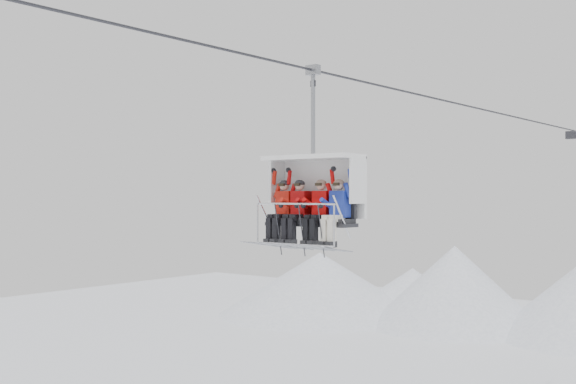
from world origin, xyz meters
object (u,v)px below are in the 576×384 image
Objects in this scene: chairlift_carrier at (316,189)px; skier_far_right at (337,210)px; skier_far_left at (282,209)px; skier_center_right at (319,210)px; skier_center_left at (297,209)px.

chairlift_carrier reaches higher than skier_far_right.
skier_center_right is (1.03, 0.00, 0.00)m from skier_far_left.
chairlift_carrier is 0.92m from skier_far_left.
skier_far_left is 1.50m from skier_far_right.
skier_center_right is 0.47m from skier_far_right.
skier_far_left is at bearing 180.00° from skier_center_right.
skier_center_left is 1.00× the size of skier_far_right.
skier_center_left is (-0.30, -0.30, -0.46)m from chairlift_carrier.
chairlift_carrier is 0.94m from skier_far_right.
skier_center_right is at bearing 0.00° from skier_center_left.
skier_far_right is (0.76, -0.30, -0.46)m from chairlift_carrier.
skier_far_left and skier_far_right have the same top height.
skier_far_left and skier_center_left have the same top height.
skier_far_left is 1.00× the size of skier_center_right.
skier_center_right is at bearing 180.00° from skier_far_right.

